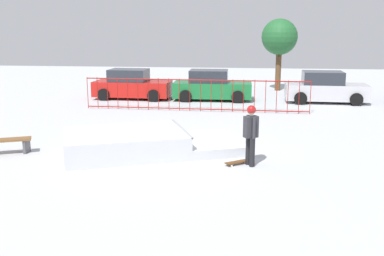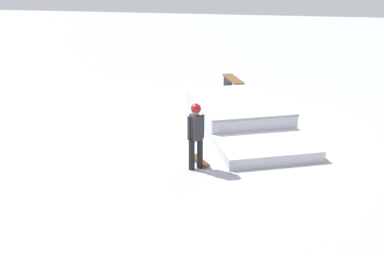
{
  "view_description": "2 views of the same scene",
  "coord_description": "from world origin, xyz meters",
  "px_view_note": "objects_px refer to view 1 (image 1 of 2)",
  "views": [
    {
      "loc": [
        2.25,
        -13.4,
        3.83
      ],
      "look_at": [
        0.74,
        -0.4,
        0.9
      ],
      "focal_mm": 42.36,
      "sensor_mm": 36.0,
      "label": 1
    },
    {
      "loc": [
        13.04,
        0.7,
        5.09
      ],
      "look_at": [
        2.22,
        -1.17,
        1.0
      ],
      "focal_mm": 43.64,
      "sensor_mm": 36.0,
      "label": 2
    }
  ],
  "objects_px": {
    "skater": "(251,131)",
    "parked_car_red": "(132,85)",
    "park_bench": "(4,143)",
    "skateboard": "(238,162)",
    "parked_car_silver": "(325,88)",
    "parked_car_green": "(212,87)",
    "distant_tree": "(280,38)",
    "skate_ramp": "(140,143)"
  },
  "relations": [
    {
      "from": "skate_ramp",
      "to": "skateboard",
      "type": "relative_size",
      "value": 7.85
    },
    {
      "from": "distant_tree",
      "to": "parked_car_green",
      "type": "bearing_deg",
      "value": -131.57
    },
    {
      "from": "skater",
      "to": "park_bench",
      "type": "relative_size",
      "value": 1.06
    },
    {
      "from": "skater",
      "to": "parked_car_silver",
      "type": "relative_size",
      "value": 0.42
    },
    {
      "from": "park_bench",
      "to": "parked_car_green",
      "type": "xyz_separation_m",
      "value": [
        5.54,
        11.27,
        0.37
      ]
    },
    {
      "from": "park_bench",
      "to": "parked_car_green",
      "type": "distance_m",
      "value": 12.57
    },
    {
      "from": "distant_tree",
      "to": "skate_ramp",
      "type": "bearing_deg",
      "value": -109.2
    },
    {
      "from": "skateboard",
      "to": "park_bench",
      "type": "distance_m",
      "value": 7.15
    },
    {
      "from": "park_bench",
      "to": "parked_car_green",
      "type": "relative_size",
      "value": 0.4
    },
    {
      "from": "skate_ramp",
      "to": "distant_tree",
      "type": "distance_m",
      "value": 16.02
    },
    {
      "from": "park_bench",
      "to": "parked_car_red",
      "type": "xyz_separation_m",
      "value": [
        1.2,
        11.25,
        0.37
      ]
    },
    {
      "from": "skate_ramp",
      "to": "skateboard",
      "type": "xyz_separation_m",
      "value": [
        3.02,
        -0.86,
        -0.24
      ]
    },
    {
      "from": "skate_ramp",
      "to": "parked_car_green",
      "type": "bearing_deg",
      "value": 60.7
    },
    {
      "from": "skateboard",
      "to": "parked_car_red",
      "type": "distance_m",
      "value": 12.94
    },
    {
      "from": "skateboard",
      "to": "park_bench",
      "type": "xyz_separation_m",
      "value": [
        -7.14,
        0.23,
        0.28
      ]
    },
    {
      "from": "parked_car_red",
      "to": "parked_car_silver",
      "type": "relative_size",
      "value": 1.01
    },
    {
      "from": "parked_car_green",
      "to": "parked_car_silver",
      "type": "height_order",
      "value": "same"
    },
    {
      "from": "parked_car_red",
      "to": "skater",
      "type": "bearing_deg",
      "value": -59.58
    },
    {
      "from": "skateboard",
      "to": "skate_ramp",
      "type": "bearing_deg",
      "value": 127.42
    },
    {
      "from": "park_bench",
      "to": "distant_tree",
      "type": "distance_m",
      "value": 18.31
    },
    {
      "from": "skateboard",
      "to": "distant_tree",
      "type": "xyz_separation_m",
      "value": [
        2.16,
        15.74,
        3.11
      ]
    },
    {
      "from": "parked_car_red",
      "to": "distant_tree",
      "type": "bearing_deg",
      "value": 29.57
    },
    {
      "from": "skater",
      "to": "parked_car_red",
      "type": "xyz_separation_m",
      "value": [
        -6.29,
        11.52,
        -0.28
      ]
    },
    {
      "from": "park_bench",
      "to": "parked_car_silver",
      "type": "relative_size",
      "value": 0.39
    },
    {
      "from": "parked_car_silver",
      "to": "skate_ramp",
      "type": "bearing_deg",
      "value": -123.63
    },
    {
      "from": "skateboard",
      "to": "parked_car_silver",
      "type": "height_order",
      "value": "parked_car_silver"
    },
    {
      "from": "distant_tree",
      "to": "parked_car_silver",
      "type": "bearing_deg",
      "value": -64.15
    },
    {
      "from": "skate_ramp",
      "to": "distant_tree",
      "type": "bearing_deg",
      "value": 49.11
    },
    {
      "from": "parked_car_green",
      "to": "distant_tree",
      "type": "height_order",
      "value": "distant_tree"
    },
    {
      "from": "park_bench",
      "to": "parked_car_red",
      "type": "relative_size",
      "value": 0.39
    },
    {
      "from": "skateboard",
      "to": "parked_car_green",
      "type": "relative_size",
      "value": 0.18
    },
    {
      "from": "park_bench",
      "to": "skateboard",
      "type": "bearing_deg",
      "value": -1.83
    },
    {
      "from": "park_bench",
      "to": "distant_tree",
      "type": "relative_size",
      "value": 0.38
    },
    {
      "from": "parked_car_silver",
      "to": "distant_tree",
      "type": "xyz_separation_m",
      "value": [
        -2.11,
        4.35,
        2.46
      ]
    },
    {
      "from": "skater",
      "to": "parked_car_red",
      "type": "relative_size",
      "value": 0.42
    },
    {
      "from": "skateboard",
      "to": "parked_car_red",
      "type": "xyz_separation_m",
      "value": [
        -5.94,
        11.48,
        0.65
      ]
    },
    {
      "from": "parked_car_silver",
      "to": "distant_tree",
      "type": "relative_size",
      "value": 0.96
    },
    {
      "from": "skateboard",
      "to": "parked_car_green",
      "type": "bearing_deg",
      "value": 61.27
    },
    {
      "from": "skateboard",
      "to": "parked_car_silver",
      "type": "bearing_deg",
      "value": 32.82
    },
    {
      "from": "skater",
      "to": "parked_car_green",
      "type": "bearing_deg",
      "value": 69.99
    },
    {
      "from": "skater",
      "to": "park_bench",
      "type": "distance_m",
      "value": 7.52
    },
    {
      "from": "parked_car_green",
      "to": "parked_car_silver",
      "type": "distance_m",
      "value": 5.87
    }
  ]
}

